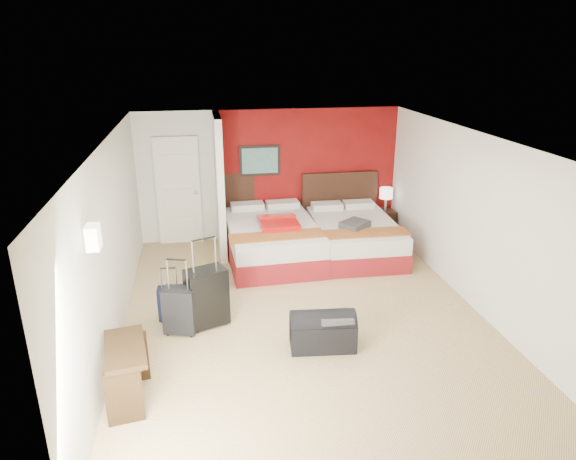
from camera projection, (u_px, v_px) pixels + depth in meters
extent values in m
plane|color=tan|center=(303.00, 314.00, 7.36)|extent=(6.50, 6.50, 0.00)
cube|color=silver|center=(270.00, 175.00, 9.94)|extent=(5.00, 0.04, 2.50)
cube|color=silver|center=(111.00, 244.00, 6.53)|extent=(0.04, 6.50, 2.50)
cube|color=black|center=(260.00, 161.00, 9.75)|extent=(0.78, 0.03, 0.58)
cube|color=white|center=(93.00, 237.00, 4.93)|extent=(0.12, 0.20, 0.24)
cube|color=maroon|center=(308.00, 173.00, 10.04)|extent=(3.50, 0.04, 2.50)
cube|color=silver|center=(220.00, 186.00, 9.18)|extent=(0.12, 1.20, 2.50)
cube|color=silver|center=(179.00, 191.00, 9.68)|extent=(0.82, 0.06, 2.05)
cube|color=silver|center=(272.00, 241.00, 9.17)|extent=(1.62, 2.26, 0.66)
cube|color=silver|center=(354.00, 238.00, 9.38)|extent=(1.50, 2.10, 0.62)
cube|color=#B2110F|center=(278.00, 222.00, 8.96)|extent=(0.66, 0.90, 0.11)
cube|color=#3E3E44|center=(355.00, 224.00, 8.96)|extent=(0.60, 0.58, 0.11)
cube|color=black|center=(384.00, 222.00, 10.33)|extent=(0.38, 0.38, 0.51)
cylinder|color=white|center=(386.00, 199.00, 10.17)|extent=(0.28, 0.28, 0.46)
cube|color=black|center=(207.00, 299.00, 6.95)|extent=(0.62, 0.50, 0.80)
cube|color=black|center=(180.00, 312.00, 6.79)|extent=(0.48, 0.37, 0.62)
cube|color=black|center=(171.00, 305.00, 7.13)|extent=(0.35, 0.22, 0.47)
cube|color=black|center=(323.00, 332.00, 6.51)|extent=(0.86, 0.52, 0.41)
cube|color=#3B3C41|center=(336.00, 317.00, 6.41)|extent=(0.42, 0.36, 0.05)
cube|color=black|center=(128.00, 374.00, 5.47)|extent=(0.53, 0.87, 0.68)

